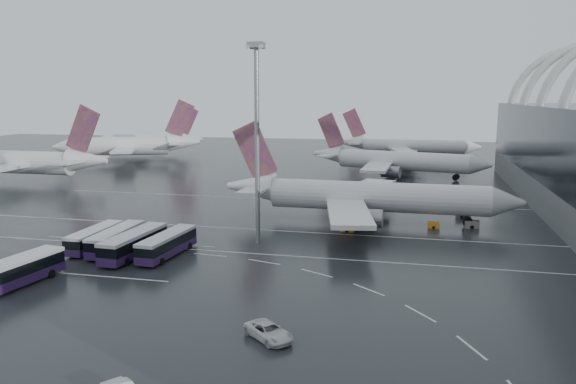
% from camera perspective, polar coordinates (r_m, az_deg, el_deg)
% --- Properties ---
extents(ground, '(420.00, 420.00, 0.00)m').
position_cam_1_polar(ground, '(80.98, -0.72, -6.05)').
color(ground, black).
rests_on(ground, ground).
extents(lane_marking_near, '(120.00, 0.25, 0.01)m').
position_cam_1_polar(lane_marking_near, '(79.12, -1.07, -6.43)').
color(lane_marking_near, silver).
rests_on(lane_marking_near, ground).
extents(lane_marking_mid, '(120.00, 0.25, 0.01)m').
position_cam_1_polar(lane_marking_mid, '(92.29, 1.06, -4.07)').
color(lane_marking_mid, silver).
rests_on(lane_marking_mid, ground).
extents(lane_marking_far, '(120.00, 0.25, 0.01)m').
position_cam_1_polar(lane_marking_far, '(119.20, 3.88, -0.93)').
color(lane_marking_far, silver).
rests_on(lane_marking_far, ground).
extents(bus_bay_line_south, '(28.00, 0.25, 0.01)m').
position_cam_1_polar(bus_bay_line_south, '(76.60, -21.67, -7.69)').
color(bus_bay_line_south, silver).
rests_on(bus_bay_line_south, ground).
extents(bus_bay_line_north, '(28.00, 0.25, 0.01)m').
position_cam_1_polar(bus_bay_line_north, '(89.62, -15.85, -4.87)').
color(bus_bay_line_north, silver).
rests_on(bus_bay_line_north, ground).
extents(airliner_main, '(52.11, 45.84, 17.69)m').
position_cam_1_polar(airliner_main, '(99.73, 7.59, -0.51)').
color(airliner_main, silver).
rests_on(airliner_main, ground).
extents(airliner_gate_b, '(49.53, 43.87, 17.37)m').
position_cam_1_polar(airliner_gate_b, '(157.06, 10.69, 3.11)').
color(airliner_gate_b, silver).
rests_on(airliner_gate_b, ground).
extents(airliner_gate_c, '(49.47, 45.85, 17.70)m').
position_cam_1_polar(airliner_gate_c, '(203.77, 11.87, 4.58)').
color(airliner_gate_c, silver).
rests_on(airliner_gate_c, ground).
extents(jet_remote_west, '(45.69, 36.72, 20.04)m').
position_cam_1_polar(jet_remote_west, '(158.05, -24.77, 2.72)').
color(jet_remote_west, silver).
rests_on(jet_remote_west, ground).
extents(jet_remote_mid, '(46.56, 37.97, 21.00)m').
position_cam_1_polar(jet_remote_mid, '(195.70, -15.73, 4.51)').
color(jet_remote_mid, silver).
rests_on(jet_remote_mid, ground).
extents(jet_remote_far, '(42.88, 34.66, 18.66)m').
position_cam_1_polar(jet_remote_far, '(220.90, -13.91, 4.99)').
color(jet_remote_far, silver).
rests_on(jet_remote_far, ground).
extents(bus_row_near_a, '(2.94, 11.99, 2.95)m').
position_cam_1_polar(bus_row_near_a, '(86.94, -19.02, -4.39)').
color(bus_row_near_a, '#261544').
rests_on(bus_row_near_a, ground).
extents(bus_row_near_b, '(3.31, 12.85, 3.15)m').
position_cam_1_polar(bus_row_near_b, '(84.63, -17.02, -4.58)').
color(bus_row_near_b, '#261544').
rests_on(bus_row_near_b, ground).
extents(bus_row_near_c, '(3.79, 13.74, 3.35)m').
position_cam_1_polar(bus_row_near_c, '(81.09, -15.38, -5.04)').
color(bus_row_near_c, '#261544').
rests_on(bus_row_near_c, ground).
extents(bus_row_near_d, '(3.67, 12.84, 3.12)m').
position_cam_1_polar(bus_row_near_d, '(80.13, -12.18, -5.18)').
color(bus_row_near_d, '#261544').
rests_on(bus_row_near_d, ground).
extents(bus_row_far_a, '(4.79, 13.73, 3.31)m').
position_cam_1_polar(bus_row_far_a, '(73.12, -26.13, -7.34)').
color(bus_row_far_a, '#261544').
rests_on(bus_row_far_a, ground).
extents(van_curve_a, '(5.70, 5.34, 1.49)m').
position_cam_1_polar(van_curve_a, '(52.95, -1.98, -13.99)').
color(van_curve_a, silver).
rests_on(van_curve_a, ground).
extents(floodlight_mast, '(2.27, 2.27, 29.66)m').
position_cam_1_polar(floodlight_mast, '(83.08, -3.18, 7.39)').
color(floodlight_mast, gray).
rests_on(floodlight_mast, ground).
extents(gse_cart_belly_a, '(1.92, 1.13, 1.05)m').
position_cam_1_polar(gse_cart_belly_a, '(97.92, 14.58, -3.27)').
color(gse_cart_belly_a, orange).
rests_on(gse_cart_belly_a, ground).
extents(gse_cart_belly_b, '(2.10, 1.24, 1.14)m').
position_cam_1_polar(gse_cart_belly_b, '(107.36, 17.23, -2.23)').
color(gse_cart_belly_b, slate).
rests_on(gse_cart_belly_b, ground).
extents(gse_cart_belly_c, '(2.22, 1.31, 1.21)m').
position_cam_1_polar(gse_cart_belly_c, '(93.18, 6.04, -3.61)').
color(gse_cart_belly_c, orange).
rests_on(gse_cart_belly_c, ground).
extents(gse_cart_belly_d, '(2.39, 1.41, 1.30)m').
position_cam_1_polar(gse_cart_belly_d, '(99.82, 18.16, -3.12)').
color(gse_cart_belly_d, slate).
rests_on(gse_cart_belly_d, ground).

